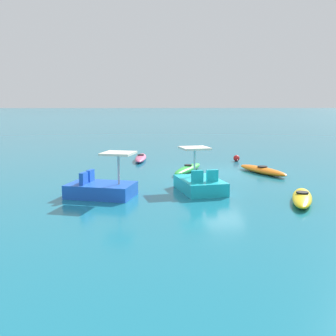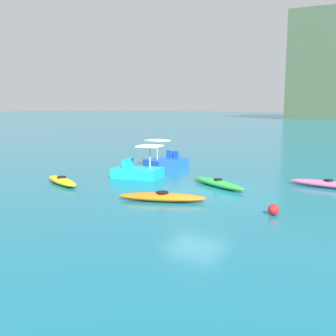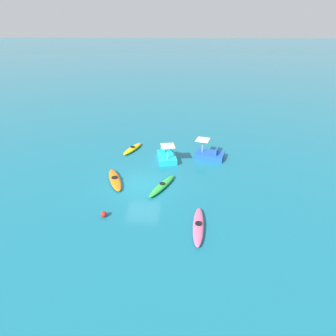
% 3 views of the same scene
% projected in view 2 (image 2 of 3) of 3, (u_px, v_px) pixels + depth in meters
% --- Properties ---
extents(ground_plane, '(600.00, 600.00, 0.00)m').
position_uv_depth(ground_plane, '(196.00, 192.00, 16.59)').
color(ground_plane, '#19728C').
extents(kayak_orange, '(3.40, 2.02, 0.37)m').
position_uv_depth(kayak_orange, '(162.00, 197.00, 15.00)').
color(kayak_orange, orange).
rests_on(kayak_orange, ground_plane).
extents(kayak_green, '(3.35, 2.01, 0.37)m').
position_uv_depth(kayak_green, '(218.00, 183.00, 17.69)').
color(kayak_green, green).
rests_on(kayak_green, ground_plane).
extents(kayak_pink, '(3.45, 0.82, 0.37)m').
position_uv_depth(kayak_pink, '(328.00, 184.00, 17.49)').
color(kayak_pink, pink).
rests_on(kayak_pink, ground_plane).
extents(kayak_yellow, '(3.00, 1.69, 0.37)m').
position_uv_depth(kayak_yellow, '(62.00, 181.00, 18.29)').
color(kayak_yellow, yellow).
rests_on(kayak_yellow, ground_plane).
extents(pedal_boat_cyan, '(2.66, 1.95, 1.68)m').
position_uv_depth(pedal_boat_cyan, '(138.00, 171.00, 20.06)').
color(pedal_boat_cyan, '#19B7C6').
rests_on(pedal_boat_cyan, ground_plane).
extents(pedal_boat_blue, '(2.10, 2.72, 1.68)m').
position_uv_depth(pedal_boat_blue, '(166.00, 161.00, 23.56)').
color(pedal_boat_blue, blue).
rests_on(pedal_boat_blue, ground_plane).
extents(buoy_red, '(0.37, 0.37, 0.37)m').
position_uv_depth(buoy_red, '(274.00, 210.00, 13.06)').
color(buoy_red, red).
rests_on(buoy_red, ground_plane).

